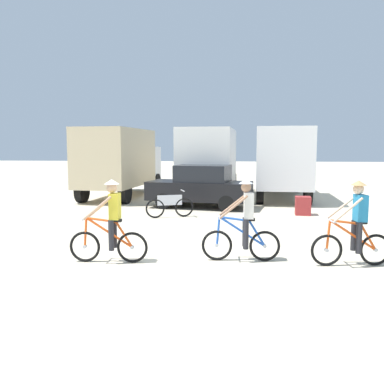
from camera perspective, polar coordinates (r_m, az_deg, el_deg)
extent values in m
plane|color=beige|center=(9.20, -5.91, -9.57)|extent=(120.00, 120.00, 0.00)
cube|color=#CCB78E|center=(20.09, -10.48, 4.79)|extent=(2.85, 5.39, 2.70)
cube|color=silver|center=(23.31, -7.45, 3.82)|extent=(2.32, 1.69, 2.00)
cube|color=black|center=(23.96, -6.94, 4.73)|extent=(2.02, 0.26, 0.80)
cylinder|color=black|center=(23.62, -9.84, 1.38)|extent=(0.41, 1.02, 1.00)
cylinder|color=black|center=(22.98, -5.07, 1.31)|extent=(0.41, 1.02, 1.00)
cylinder|color=black|center=(19.04, -15.08, 0.07)|extent=(0.41, 1.02, 1.00)
cylinder|color=black|center=(18.25, -9.30, -0.06)|extent=(0.41, 1.02, 1.00)
cube|color=white|center=(19.99, 2.31, 4.88)|extent=(2.71, 5.34, 2.70)
cube|color=silver|center=(23.38, 3.30, 3.87)|extent=(2.29, 1.63, 2.00)
cube|color=black|center=(24.07, 3.47, 4.77)|extent=(2.03, 0.20, 0.80)
cylinder|color=black|center=(23.47, 0.78, 1.44)|extent=(0.38, 1.02, 1.00)
cylinder|color=black|center=(23.27, 5.75, 1.37)|extent=(0.38, 1.02, 1.00)
cylinder|color=black|center=(18.57, -1.45, 0.13)|extent=(0.38, 1.02, 1.00)
cylinder|color=black|center=(18.31, 4.84, 0.02)|extent=(0.38, 1.02, 1.00)
cube|color=white|center=(19.78, 12.47, 4.72)|extent=(2.72, 5.34, 2.70)
cube|color=silver|center=(23.19, 11.96, 3.72)|extent=(2.29, 1.63, 2.00)
cube|color=black|center=(23.88, 11.90, 4.64)|extent=(2.03, 0.21, 0.80)
cylinder|color=black|center=(23.13, 9.39, 1.28)|extent=(0.38, 1.02, 1.00)
cylinder|color=black|center=(23.23, 14.43, 1.19)|extent=(0.38, 1.02, 1.00)
cylinder|color=black|center=(18.16, 9.45, -0.10)|extent=(0.38, 1.02, 1.00)
cylinder|color=black|center=(18.29, 15.85, -0.21)|extent=(0.38, 1.02, 1.00)
cube|color=black|center=(16.88, 1.05, 0.18)|extent=(4.45, 2.50, 0.76)
cube|color=black|center=(16.78, 1.55, 2.61)|extent=(2.36, 1.96, 0.68)
cylinder|color=black|center=(16.58, -4.01, -1.27)|extent=(0.67, 0.33, 0.64)
cylinder|color=black|center=(18.04, -2.30, -0.63)|extent=(0.67, 0.33, 0.64)
cylinder|color=black|center=(15.88, 4.85, -1.61)|extent=(0.67, 0.33, 0.64)
cylinder|color=black|center=(17.40, 5.86, -0.92)|extent=(0.67, 0.33, 0.64)
torus|color=black|center=(9.32, -14.70, -7.38)|extent=(0.68, 0.08, 0.68)
cylinder|color=silver|center=(9.32, -14.70, -7.38)|extent=(0.08, 0.08, 0.08)
torus|color=black|center=(9.05, -8.32, -7.64)|extent=(0.68, 0.08, 0.68)
cylinder|color=silver|center=(9.05, -8.32, -7.64)|extent=(0.08, 0.08, 0.08)
cylinder|color=#E05119|center=(9.10, -11.45, -5.57)|extent=(1.03, 0.09, 0.68)
cylinder|color=#E05119|center=(9.09, -12.54, -3.81)|extent=(0.66, 0.07, 0.13)
cylinder|color=#E05119|center=(9.03, -9.42, -5.88)|extent=(0.39, 0.06, 0.59)
cylinder|color=#E05119|center=(9.25, -14.61, -5.46)|extent=(0.10, 0.05, 0.64)
cylinder|color=silver|center=(9.18, -14.51, -3.51)|extent=(0.05, 0.52, 0.04)
cube|color=black|center=(9.01, -10.53, -3.92)|extent=(0.24, 0.13, 0.06)
cube|color=gold|center=(8.96, -10.69, -1.97)|extent=(0.21, 0.33, 0.56)
sphere|color=tan|center=(8.93, -11.12, 0.58)|extent=(0.22, 0.22, 0.22)
cone|color=silver|center=(8.92, -11.14, 1.41)|extent=(0.32, 0.32, 0.10)
cylinder|color=#26262B|center=(8.96, -11.19, -5.94)|extent=(0.12, 0.12, 0.66)
cylinder|color=#26262B|center=(9.21, -10.78, -5.60)|extent=(0.12, 0.12, 0.66)
cylinder|color=tan|center=(8.88, -13.09, -2.19)|extent=(0.63, 0.11, 0.53)
cylinder|color=tan|center=(9.22, -12.45, -1.86)|extent=(0.63, 0.07, 0.53)
torus|color=black|center=(9.16, 3.50, -7.43)|extent=(0.68, 0.09, 0.68)
cylinder|color=silver|center=(9.16, 3.50, -7.43)|extent=(0.08, 0.08, 0.08)
torus|color=black|center=(9.22, 10.09, -7.42)|extent=(0.68, 0.09, 0.68)
cylinder|color=silver|center=(9.22, 10.09, -7.42)|extent=(0.08, 0.08, 0.08)
cylinder|color=blue|center=(9.10, 6.99, -5.48)|extent=(1.03, 0.09, 0.68)
cylinder|color=blue|center=(9.04, 5.92, -3.74)|extent=(0.66, 0.07, 0.13)
cylinder|color=blue|center=(9.14, 9.05, -5.73)|extent=(0.39, 0.06, 0.59)
cylinder|color=blue|center=(9.08, 3.67, -5.47)|extent=(0.10, 0.05, 0.64)
cylinder|color=silver|center=(9.02, 3.84, -3.48)|extent=(0.06, 0.52, 0.04)
cube|color=black|center=(9.06, 7.99, -3.81)|extent=(0.24, 0.13, 0.06)
cube|color=silver|center=(9.01, 7.90, -1.87)|extent=(0.21, 0.33, 0.56)
sphere|color=#A87A5B|center=(8.96, 7.55, 0.66)|extent=(0.22, 0.22, 0.22)
cone|color=silver|center=(8.95, 7.57, 1.49)|extent=(0.32, 0.32, 0.10)
cylinder|color=#26262B|center=(8.99, 7.52, -5.84)|extent=(0.12, 0.12, 0.66)
cylinder|color=#26262B|center=(9.24, 7.40, -5.50)|extent=(0.12, 0.12, 0.66)
cylinder|color=#A87A5B|center=(8.81, 5.80, -2.13)|extent=(0.63, 0.12, 0.53)
cylinder|color=#A87A5B|center=(9.17, 5.70, -1.79)|extent=(0.63, 0.07, 0.53)
torus|color=black|center=(9.18, 18.24, -7.71)|extent=(0.68, 0.15, 0.68)
cylinder|color=silver|center=(9.18, 18.24, -7.71)|extent=(0.09, 0.09, 0.08)
torus|color=black|center=(9.59, 24.19, -7.36)|extent=(0.68, 0.15, 0.68)
cylinder|color=silver|center=(9.59, 24.19, -7.36)|extent=(0.09, 0.09, 0.08)
cylinder|color=#E05119|center=(9.31, 21.50, -5.62)|extent=(1.02, 0.18, 0.68)
cylinder|color=#E05119|center=(9.19, 20.59, -3.95)|extent=(0.66, 0.14, 0.13)
cylinder|color=#E05119|center=(9.45, 23.32, -5.77)|extent=(0.39, 0.10, 0.59)
cylinder|color=#E05119|center=(9.12, 18.46, -5.75)|extent=(0.11, 0.06, 0.64)
cylinder|color=silver|center=(9.06, 18.68, -3.77)|extent=(0.10, 0.52, 0.04)
cube|color=black|center=(9.32, 22.45, -3.95)|extent=(0.25, 0.15, 0.06)
cube|color=teal|center=(9.27, 22.42, -2.07)|extent=(0.24, 0.34, 0.56)
sphere|color=beige|center=(9.19, 22.18, 0.39)|extent=(0.22, 0.22, 0.22)
cone|color=tan|center=(9.18, 22.22, 1.20)|extent=(0.32, 0.32, 0.10)
cylinder|color=#26262B|center=(9.23, 22.25, -5.94)|extent=(0.12, 0.12, 0.66)
cylinder|color=#26262B|center=(9.46, 21.60, -5.62)|extent=(0.12, 0.12, 0.66)
cylinder|color=beige|center=(8.97, 20.92, -2.37)|extent=(0.63, 0.17, 0.53)
cylinder|color=beige|center=(9.30, 20.06, -2.04)|extent=(0.63, 0.09, 0.53)
torus|color=black|center=(14.70, -1.11, -2.16)|extent=(0.66, 0.29, 0.68)
torus|color=black|center=(14.49, -5.15, -2.31)|extent=(0.66, 0.29, 0.68)
cube|color=silver|center=(14.54, -3.12, -1.14)|extent=(0.85, 0.35, 0.36)
cylinder|color=silver|center=(14.61, -1.31, 0.20)|extent=(0.21, 0.48, 0.04)
cube|color=#9E2D2D|center=(15.66, 15.19, -1.86)|extent=(0.59, 0.59, 0.68)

